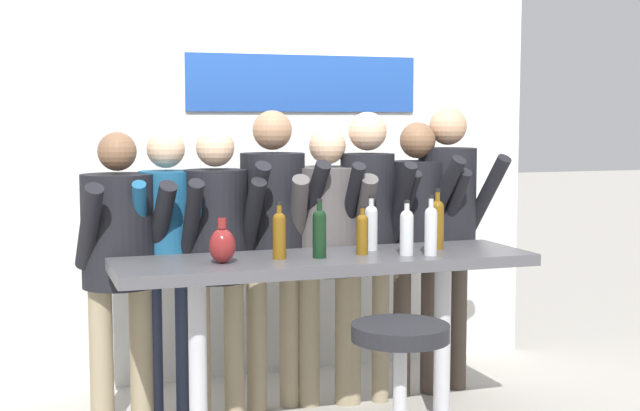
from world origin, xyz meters
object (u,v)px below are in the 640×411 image
bar_stool (400,382)px  person_center_left (217,241)px  wine_bottle_1 (437,222)px  decorative_vase (222,245)px  person_right (368,222)px  wine_bottle_2 (371,225)px  person_center_right (328,237)px  wine_bottle_6 (362,232)px  person_far_right (417,227)px  wine_bottle_5 (319,231)px  person_center (273,226)px  wine_bottle_4 (279,233)px  wine_bottle_3 (407,230)px  tasting_table (326,286)px  person_far_left (120,248)px  person_rightmost (448,216)px  person_left (167,239)px  wine_bottle_0 (431,228)px

bar_stool → person_center_left: person_center_left is taller
wine_bottle_1 → decorative_vase: bearing=-175.4°
person_right → wine_bottle_2: bearing=-105.2°
person_center_right → wine_bottle_2: person_center_right is taller
wine_bottle_6 → person_far_right: bearing=44.0°
person_center_right → decorative_vase: size_ratio=7.31×
bar_stool → wine_bottle_5: bearing=99.4°
person_center → wine_bottle_4: bearing=-108.5°
wine_bottle_3 → person_center_left: bearing=145.2°
person_right → person_far_right: person_right is taller
wine_bottle_1 → wine_bottle_4: (-0.89, -0.06, -0.02)m
wine_bottle_4 → wine_bottle_5: 0.20m
tasting_table → wine_bottle_4: size_ratio=7.53×
person_far_left → wine_bottle_2: size_ratio=5.41×
bar_stool → person_center: person_center is taller
tasting_table → decorative_vase: decorative_vase is taller
wine_bottle_1 → wine_bottle_5: (-0.69, -0.09, -0.01)m
person_right → person_rightmost: person_rightmost is taller
tasting_table → person_center_left: (-0.46, 0.49, 0.19)m
person_left → person_rightmost: person_rightmost is taller
person_left → person_center: bearing=6.3°
decorative_vase → wine_bottle_3: bearing=-3.2°
tasting_table → wine_bottle_1: bearing=3.6°
tasting_table → person_rightmost: 1.13m
person_left → person_center: size_ratio=0.94×
tasting_table → person_far_right: 0.95m
person_far_right → wine_bottle_3: bearing=-119.7°
person_center_right → wine_bottle_2: 0.43m
wine_bottle_5 → person_far_left: bearing=147.4°
person_far_left → wine_bottle_1: size_ratio=4.90×
bar_stool → tasting_table: bearing=95.3°
person_far_left → person_center_left: person_center_left is taller
person_rightmost → wine_bottle_0: person_rightmost is taller
person_center_left → person_right: bearing=-1.2°
wine_bottle_4 → person_far_right: bearing=28.5°
person_center_right → decorative_vase: bearing=-131.4°
bar_stool → person_left: 1.64m
person_center → person_center_right: (0.31, -0.04, -0.07)m
wine_bottle_3 → wine_bottle_2: bearing=115.8°
person_right → person_rightmost: size_ratio=0.98×
tasting_table → person_left: (-0.71, 0.57, 0.20)m
wine_bottle_0 → tasting_table: bearing=163.6°
wine_bottle_3 → person_center: bearing=127.9°
wine_bottle_1 → person_center: bearing=145.9°
person_center_left → wine_bottle_5: size_ratio=5.40×
person_right → wine_bottle_5: bearing=-128.0°
wine_bottle_6 → decorative_vase: 0.74m
person_center → wine_bottle_2: person_center is taller
person_rightmost → tasting_table: bearing=-161.9°
person_center_right → wine_bottle_2: size_ratio=5.48×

